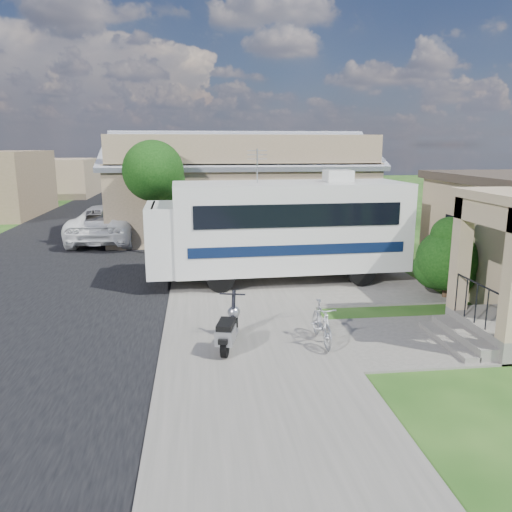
{
  "coord_description": "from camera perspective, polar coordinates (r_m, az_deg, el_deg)",
  "views": [
    {
      "loc": [
        -2.13,
        -11.17,
        4.37
      ],
      "look_at": [
        -0.5,
        2.5,
        1.3
      ],
      "focal_mm": 35.0,
      "sensor_mm": 36.0,
      "label": 1
    }
  ],
  "objects": [
    {
      "name": "street_tree_a",
      "position": [
        20.31,
        -11.36,
        9.17
      ],
      "size": [
        2.44,
        2.4,
        4.58
      ],
      "color": "black",
      "rests_on": "ground"
    },
    {
      "name": "ground",
      "position": [
        12.18,
        3.77,
        -8.48
      ],
      "size": [
        120.0,
        120.0,
        0.0
      ],
      "primitive_type": "plane",
      "color": "#163B0F"
    },
    {
      "name": "pickup_truck",
      "position": [
        24.17,
        -16.33,
        3.69
      ],
      "size": [
        3.17,
        6.26,
        1.7
      ],
      "primitive_type": "imported",
      "rotation": [
        0.0,
        0.0,
        3.08
      ],
      "color": "white",
      "rests_on": "ground"
    },
    {
      "name": "street_slab",
      "position": [
        22.27,
        -20.61,
        0.47
      ],
      "size": [
        9.0,
        80.0,
        0.02
      ],
      "primitive_type": "cube",
      "color": "black",
      "rests_on": "ground"
    },
    {
      "name": "warehouse",
      "position": [
        25.34,
        -1.96,
        7.18
      ],
      "size": [
        12.5,
        8.4,
        5.04
      ],
      "color": "#756549",
      "rests_on": "ground"
    },
    {
      "name": "street_tree_c",
      "position": [
        39.27,
        -9.24,
        10.58
      ],
      "size": [
        2.44,
        2.4,
        4.42
      ],
      "color": "black",
      "rests_on": "ground"
    },
    {
      "name": "street_tree_b",
      "position": [
        30.28,
        -9.93,
        10.55
      ],
      "size": [
        2.44,
        2.4,
        4.73
      ],
      "color": "black",
      "rests_on": "ground"
    },
    {
      "name": "scooter",
      "position": [
        10.86,
        -3.16,
        -8.38
      ],
      "size": [
        0.74,
        1.65,
        1.1
      ],
      "rotation": [
        0.0,
        0.0,
        -0.24
      ],
      "color": "black",
      "rests_on": "ground"
    },
    {
      "name": "walk_slab",
      "position": [
        12.19,
        18.85,
        -9.02
      ],
      "size": [
        4.0,
        3.0,
        0.05
      ],
      "primitive_type": "cube",
      "color": "#5A5751",
      "rests_on": "ground"
    },
    {
      "name": "garden_hose",
      "position": [
        13.12,
        20.9,
        -7.27
      ],
      "size": [
        0.45,
        0.45,
        0.2
      ],
      "primitive_type": "cylinder",
      "color": "#156A2B",
      "rests_on": "ground"
    },
    {
      "name": "distant_bldg_near",
      "position": [
        47.05,
        -22.91,
        8.23
      ],
      "size": [
        8.0,
        7.0,
        3.2
      ],
      "primitive_type": "cube",
      "color": "#756549",
      "rests_on": "ground"
    },
    {
      "name": "driveway_slab",
      "position": [
        16.66,
        6.03,
        -2.61
      ],
      "size": [
        7.0,
        6.0,
        0.05
      ],
      "primitive_type": "cube",
      "color": "#5A5751",
      "rests_on": "ground"
    },
    {
      "name": "van",
      "position": [
        31.71,
        -14.51,
        5.96
      ],
      "size": [
        2.96,
        6.55,
        1.86
      ],
      "primitive_type": "imported",
      "rotation": [
        0.0,
        0.0,
        0.06
      ],
      "color": "white",
      "rests_on": "ground"
    },
    {
      "name": "bicycle",
      "position": [
        11.24,
        7.52,
        -7.88
      ],
      "size": [
        0.47,
        1.55,
        0.93
      ],
      "primitive_type": "imported",
      "rotation": [
        0.0,
        0.0,
        0.02
      ],
      "color": "#9B9CA2",
      "rests_on": "ground"
    },
    {
      "name": "shrub",
      "position": [
        15.37,
        21.14,
        -0.09
      ],
      "size": [
        1.95,
        1.86,
        2.4
      ],
      "color": "black",
      "rests_on": "ground"
    },
    {
      "name": "sidewalk_slab",
      "position": [
        21.64,
        -3.67,
        0.98
      ],
      "size": [
        4.0,
        80.0,
        0.06
      ],
      "primitive_type": "cube",
      "color": "#5A5751",
      "rests_on": "ground"
    },
    {
      "name": "motorhome",
      "position": [
        16.1,
        2.74,
        3.4
      ],
      "size": [
        8.31,
        2.94,
        4.21
      ],
      "rotation": [
        0.0,
        0.0,
        0.04
      ],
      "color": "beige",
      "rests_on": "ground"
    }
  ]
}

